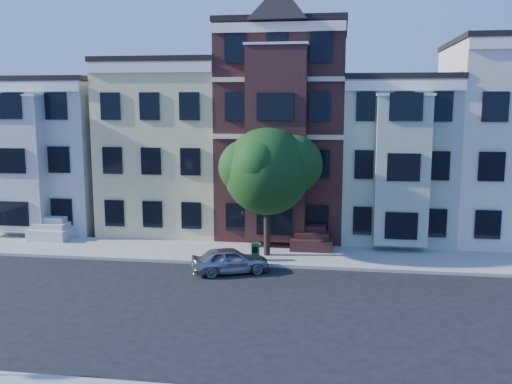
# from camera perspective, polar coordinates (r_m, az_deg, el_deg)

# --- Properties ---
(ground) EXTENTS (120.00, 120.00, 0.00)m
(ground) POSITION_cam_1_polar(r_m,az_deg,el_deg) (21.92, -0.98, -11.96)
(ground) COLOR black
(far_sidewalk) EXTENTS (60.00, 4.00, 0.15)m
(far_sidewalk) POSITION_cam_1_polar(r_m,az_deg,el_deg) (29.43, 1.62, -6.29)
(far_sidewalk) COLOR #9E9B93
(far_sidewalk) RESTS_ON ground
(house_white) EXTENTS (8.00, 9.00, 9.00)m
(house_white) POSITION_cam_1_polar(r_m,az_deg,el_deg) (39.40, -19.37, 3.65)
(house_white) COLOR beige
(house_white) RESTS_ON ground
(house_yellow) EXTENTS (7.00, 9.00, 10.00)m
(house_yellow) POSITION_cam_1_polar(r_m,az_deg,el_deg) (36.32, -8.14, 4.44)
(house_yellow) COLOR beige
(house_yellow) RESTS_ON ground
(house_brown) EXTENTS (7.00, 9.00, 12.00)m
(house_brown) POSITION_cam_1_polar(r_m,az_deg,el_deg) (34.89, 2.96, 5.98)
(house_brown) COLOR #391B19
(house_brown) RESTS_ON ground
(house_green) EXTENTS (6.00, 9.00, 9.00)m
(house_green) POSITION_cam_1_polar(r_m,az_deg,el_deg) (34.97, 13.62, 3.28)
(house_green) COLOR #A3B59A
(house_green) RESTS_ON ground
(street_tree) EXTENTS (8.90, 8.90, 7.96)m
(street_tree) POSITION_cam_1_polar(r_m,az_deg,el_deg) (28.32, 1.12, 1.48)
(street_tree) COLOR #1F4A1A
(street_tree) RESTS_ON far_sidewalk
(parked_car) EXTENTS (3.84, 2.69, 1.21)m
(parked_car) POSITION_cam_1_polar(r_m,az_deg,el_deg) (26.51, -2.62, -6.83)
(parked_car) COLOR #9A9DA1
(parked_car) RESTS_ON ground
(newspaper_box) EXTENTS (0.43, 0.40, 0.87)m
(newspaper_box) POSITION_cam_1_polar(r_m,az_deg,el_deg) (28.06, -0.06, -5.97)
(newspaper_box) COLOR #135D26
(newspaper_box) RESTS_ON far_sidewalk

